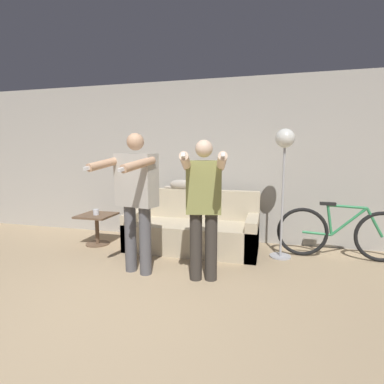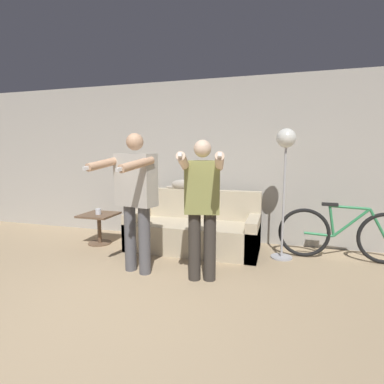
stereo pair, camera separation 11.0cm
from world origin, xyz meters
name	(u,v)px [view 2 (the right image)]	position (x,y,z in m)	size (l,w,h in m)	color
ground_plane	(64,336)	(0.00, 0.00, 0.00)	(16.00, 16.00, 0.00)	tan
wall_back	(181,161)	(0.00, 2.98, 1.30)	(10.00, 0.05, 2.60)	#B7B2A8
couch	(194,231)	(0.40, 2.38, 0.27)	(1.93, 0.83, 0.86)	beige
person_left	(135,193)	(-0.02, 1.32, 0.97)	(0.66, 0.76, 1.67)	#56565B
person_right	(202,202)	(0.80, 1.32, 0.91)	(0.55, 0.72, 1.59)	#38332D
cat	(184,184)	(0.15, 2.68, 0.95)	(0.52, 0.11, 0.18)	#B7AD9E
floor_lamp	(286,154)	(1.67, 2.34, 1.43)	(0.29, 0.29, 1.76)	#B2B2B7
side_table	(99,222)	(-1.12, 2.20, 0.35)	(0.52, 0.52, 0.48)	brown
cup	(98,212)	(-1.10, 2.17, 0.53)	(0.09, 0.09, 0.09)	silver
bicycle	(343,234)	(2.45, 2.48, 0.36)	(1.68, 0.07, 0.78)	black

